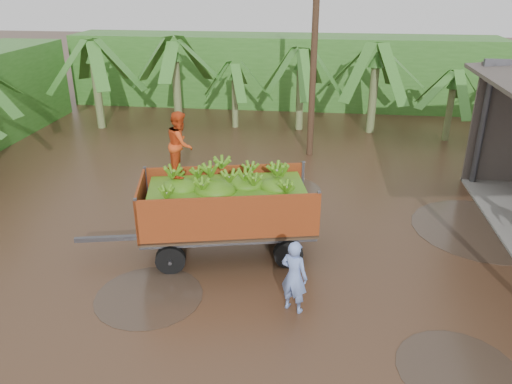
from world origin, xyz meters
TOP-DOWN VIEW (x-y plane):
  - ground at (0.00, 0.00)m, footprint 100.00×100.00m
  - hedge_north at (-2.00, 16.00)m, footprint 22.00×3.00m
  - banana_trailer at (-2.11, 0.25)m, footprint 5.95×2.93m
  - man_blue at (-0.29, -1.97)m, footprint 0.70×0.60m
  - utility_pole at (-0.24, 7.97)m, footprint 1.20×0.24m
  - banana_plants at (-6.00, 6.77)m, footprint 24.52×19.94m

SIDE VIEW (x-z plane):
  - ground at x=0.00m, z-range 0.00..0.00m
  - man_blue at x=-0.29m, z-range 0.00..1.63m
  - banana_trailer at x=-2.11m, z-range -0.48..3.07m
  - hedge_north at x=-2.00m, z-range 0.00..3.60m
  - banana_plants at x=-6.00m, z-range -0.21..3.87m
  - utility_pole at x=-0.24m, z-range 0.06..7.38m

